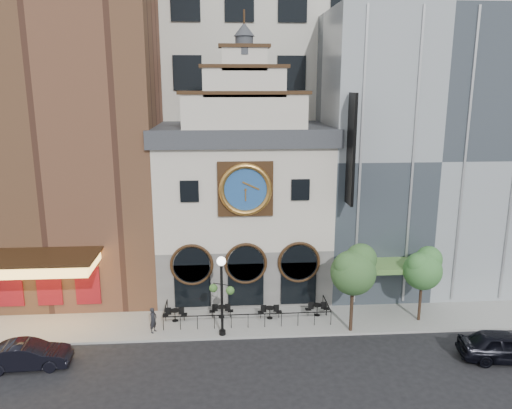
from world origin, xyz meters
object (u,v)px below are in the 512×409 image
Objects in this scene: car_left at (28,355)px; tree_left at (354,269)px; lamppost at (222,287)px; bistro_3 at (317,309)px; bistro_0 at (175,314)px; tree_right at (423,268)px; pedestrian at (153,320)px; car_right at (505,346)px; bistro_2 at (270,312)px; bistro_1 at (221,311)px.

tree_left reaches higher than car_left.
bistro_3 is at bearing 43.15° from lamppost.
bistro_0 is 0.32× the size of tree_right.
tree_left is at bearing 24.15° from lamppost.
pedestrian is at bearing -164.29° from lamppost.
tree_left reaches higher than car_right.
car_left is 0.89× the size of lamppost.
tree_right is at bearing -4.97° from bistro_2.
bistro_1 is 0.32× the size of car_right.
tree_left is at bearing -15.84° from bistro_1.
bistro_2 is 13.93m from car_right.
bistro_0 is at bearing 170.35° from lamppost.
pedestrian is (-1.19, -1.42, 0.34)m from bistro_0.
pedestrian is at bearing 177.32° from tree_left.
car_right is (9.51, -5.95, 0.24)m from bistro_3.
car_left is 2.79× the size of pedestrian.
car_right is 0.90× the size of tree_left.
bistro_0 is 1.00× the size of bistro_1.
car_left reaches higher than bistro_3.
lamppost reaches higher than tree_right.
tree_left reaches higher than bistro_0.
tree_right is (23.48, 3.84, 3.01)m from car_left.
car_right is at bearing -75.67° from pedestrian.
pedestrian is at bearing -171.45° from bistro_3.
car_right is 3.09× the size of pedestrian.
bistro_3 is at bearing 170.80° from tree_right.
bistro_3 is 7.18m from lamppost.
bistro_2 is 6.42m from tree_left.
tree_right reaches higher than bistro_1.
bistro_2 is 1.00× the size of bistro_3.
tree_right is at bearing -9.20° from bistro_3.
bistro_0 is 11.86m from tree_left.
lamppost is 12.92m from tree_right.
lamppost reaches higher than bistro_2.
tree_left is (-7.75, 3.79, 3.36)m from car_right.
car_left reaches higher than bistro_1.
lamppost is at bearing -174.94° from tree_right.
lamppost is at bearing -88.56° from bistro_1.
tree_right is at bearing -5.30° from bistro_1.
car_left is (-7.55, -4.73, 0.13)m from bistro_0.
bistro_0 is 1.00× the size of bistro_2.
car_left is at bearing -163.85° from bistro_3.
bistro_0 is at bearing -178.97° from bistro_3.
bistro_2 is 0.31× the size of lamppost.
lamppost reaches higher than bistro_0.
bistro_2 is (3.18, -0.35, 0.00)m from bistro_1.
bistro_0 is 0.98× the size of pedestrian.
bistro_1 is at bearing 164.16° from tree_left.
bistro_3 is at bearing 129.04° from tree_left.
car_right reaches higher than bistro_0.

